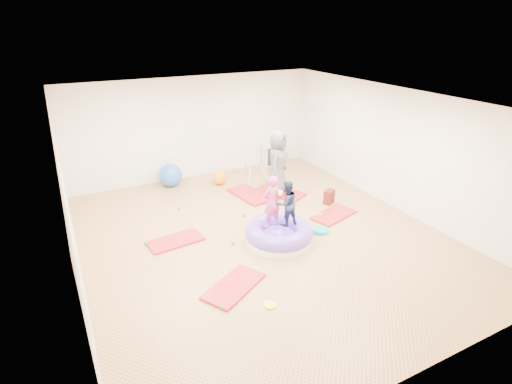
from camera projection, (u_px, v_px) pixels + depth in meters
name	position (u px, v px, depth m)	size (l,w,h in m)	color
room	(263.00, 174.00, 7.78)	(7.01, 8.01, 2.81)	tan
gym_mat_front_left	(234.00, 286.00, 6.75)	(1.14, 0.57, 0.05)	red
gym_mat_mid_left	(175.00, 241.00, 8.13)	(1.09, 0.55, 0.05)	red
gym_mat_center_back	(250.00, 194.00, 10.26)	(1.26, 0.63, 0.05)	red
gym_mat_right	(334.00, 215.00, 9.20)	(1.09, 0.54, 0.05)	red
gym_mat_rear_right	(280.00, 192.00, 10.39)	(1.26, 0.63, 0.05)	red
inflatable_cushion	(279.00, 234.00, 8.09)	(1.39, 1.39, 0.44)	white
child_pink	(272.00, 200.00, 7.78)	(0.39, 0.26, 1.08)	#CB3F80
child_navy	(287.00, 201.00, 7.88)	(0.46, 0.36, 0.94)	#1C2740
adult_caregiver	(278.00, 163.00, 10.01)	(0.79, 0.52, 1.62)	#59585B
infant	(278.00, 192.00, 10.08)	(0.34, 0.35, 0.20)	silver
ball_pit_balls	(239.00, 223.00, 8.82)	(3.95, 3.80, 0.06)	green
exercise_ball_blue	(171.00, 175.00, 10.74)	(0.62, 0.62, 0.62)	blue
exercise_ball_orange	(219.00, 177.00, 10.89)	(0.40, 0.40, 0.40)	orange
infant_play_gym	(254.00, 169.00, 11.10)	(0.66, 0.62, 0.50)	silver
cube_shelf	(273.00, 155.00, 12.30)	(0.64, 0.32, 0.64)	silver
balance_disc	(320.00, 230.00, 8.50)	(0.34, 0.34, 0.08)	#0B9DA3
backpack	(329.00, 197.00, 9.78)	(0.29, 0.18, 0.34)	#B0261F
yellow_toy	(270.00, 305.00, 6.32)	(0.21, 0.21, 0.03)	#F6FC1A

